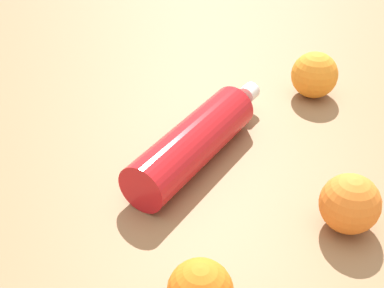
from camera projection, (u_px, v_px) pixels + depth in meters
name	position (u px, v px, depth m)	size (l,w,h in m)	color
ground_plane	(222.00, 179.00, 0.77)	(2.40, 2.40, 0.00)	olive
water_bottle	(200.00, 137.00, 0.79)	(0.28, 0.22, 0.07)	red
orange_0	(350.00, 204.00, 0.67)	(0.08, 0.08, 0.08)	orange
orange_1	(314.00, 75.00, 0.94)	(0.08, 0.08, 0.08)	orange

